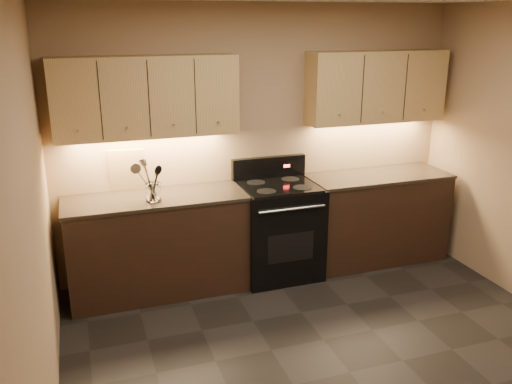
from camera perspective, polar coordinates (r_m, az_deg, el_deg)
floor at (r=4.20m, az=9.85°, el=-18.21°), size 4.00×4.00×0.00m
wall_back at (r=5.36m, az=0.42°, el=5.41°), size 4.00×0.04×2.60m
wall_left at (r=3.17m, az=-22.55°, el=-4.87°), size 0.04×4.00×2.60m
counter_left at (r=5.09m, az=-10.31°, el=-5.46°), size 1.62×0.62×0.93m
counter_right at (r=5.82m, az=12.44°, el=-2.57°), size 1.46×0.62×0.93m
stove at (r=5.34m, az=2.34°, el=-3.88°), size 0.76×0.68×1.14m
upper_cab_left at (r=4.88m, az=-11.46°, el=9.80°), size 1.60×0.30×0.70m
upper_cab_right at (r=5.64m, az=12.56°, el=10.77°), size 1.44×0.30×0.70m
outlet_plate at (r=5.13m, az=-13.43°, el=2.28°), size 0.08×0.01×0.12m
utensil_crock at (r=4.79m, az=-10.76°, el=-0.06°), size 0.16×0.16×0.17m
cutting_board at (r=5.10m, az=-13.43°, el=2.26°), size 0.32×0.11×0.39m
wooden_spoon at (r=4.75m, az=-11.16°, el=0.85°), size 0.15×0.07×0.29m
black_spoon at (r=4.78m, az=-11.04°, el=1.18°), size 0.13×0.15×0.34m
black_turner at (r=4.73m, az=-10.76°, el=1.29°), size 0.16×0.18×0.39m
steel_spatula at (r=4.76m, az=-10.50°, el=1.53°), size 0.22×0.11×0.40m
steel_skimmer at (r=4.74m, az=-10.43°, el=1.32°), size 0.27×0.10×0.36m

